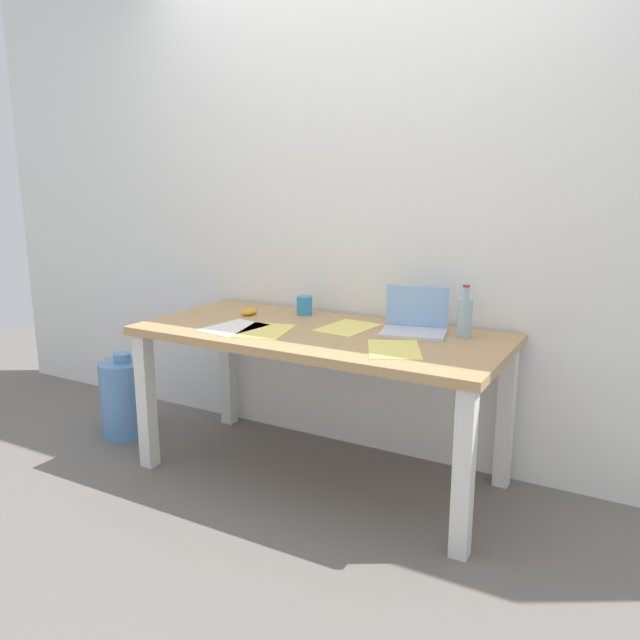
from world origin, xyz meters
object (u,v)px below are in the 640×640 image
object	(u,v)px
computer_mouse	(249,312)
water_cooler_jug	(125,398)
desk	(320,350)
coffee_mug	(304,306)
laptop_right	(415,324)
beer_bottle	(465,317)

from	to	relation	value
computer_mouse	water_cooler_jug	size ratio (longest dim) A/B	0.21
desk	coffee_mug	bearing A→B (deg)	132.27
desk	water_cooler_jug	bearing A→B (deg)	-175.58
coffee_mug	water_cooler_jug	world-z (taller)	coffee_mug
laptop_right	beer_bottle	distance (m)	0.23
laptop_right	beer_bottle	bearing A→B (deg)	10.72
desk	water_cooler_jug	distance (m)	1.27
desk	coffee_mug	xyz separation A→B (m)	(-0.24, 0.26, 0.14)
water_cooler_jug	computer_mouse	bearing A→B (deg)	16.03
water_cooler_jug	beer_bottle	bearing A→B (deg)	9.24
laptop_right	computer_mouse	size ratio (longest dim) A/B	3.24
desk	beer_bottle	world-z (taller)	beer_bottle
beer_bottle	water_cooler_jug	xyz separation A→B (m)	(-1.81, -0.29, -0.60)
coffee_mug	water_cooler_jug	distance (m)	1.16
laptop_right	beer_bottle	size ratio (longest dim) A/B	1.38
beer_bottle	coffee_mug	size ratio (longest dim) A/B	2.47
coffee_mug	laptop_right	bearing A→B (deg)	-8.89
desk	computer_mouse	world-z (taller)	computer_mouse
desk	coffee_mug	world-z (taller)	coffee_mug
beer_bottle	laptop_right	bearing A→B (deg)	-169.28
laptop_right	water_cooler_jug	bearing A→B (deg)	-170.96
desk	coffee_mug	distance (m)	0.38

